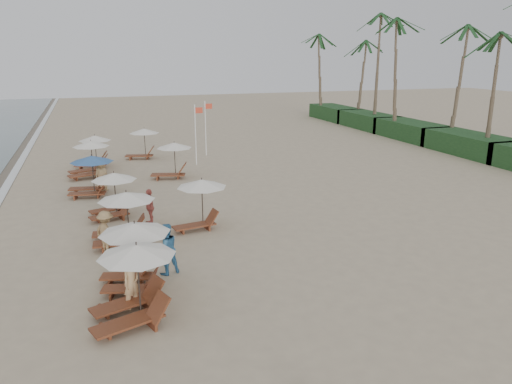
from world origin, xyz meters
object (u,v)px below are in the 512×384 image
object	(u,v)px
beachgoer_near	(132,283)
beachgoer_mid_b	(106,232)
lounger_station_5	(88,161)
lounger_station_0	(130,286)
beachgoer_far_a	(150,207)
lounger_station_4	(89,175)
lounger_station_6	(92,153)
lounger_station_2	(121,219)
inland_station_0	(199,199)
inland_station_1	(171,158)
flag_pole_near	(196,132)
lounger_station_3	(111,195)
beachgoer_mid_a	(166,249)
lounger_station_1	(131,252)
beachgoer_far_b	(101,175)
inland_station_2	(142,141)

from	to	relation	value
beachgoer_near	beachgoer_mid_b	bearing A→B (deg)	62.00
lounger_station_5	lounger_station_0	bearing A→B (deg)	-86.96
lounger_station_0	beachgoer_far_a	xyz separation A→B (m)	(1.60, 8.46, -0.27)
lounger_station_4	lounger_station_6	bearing A→B (deg)	87.95
lounger_station_4	lounger_station_5	distance (m)	4.60
lounger_station_2	inland_station_0	distance (m)	3.51
lounger_station_5	inland_station_1	world-z (taller)	lounger_station_5
lounger_station_5	flag_pole_near	world-z (taller)	flag_pole_near
lounger_station_3	beachgoer_mid_a	world-z (taller)	lounger_station_3
lounger_station_1	flag_pole_near	xyz separation A→B (m)	(6.11, 18.17, 1.08)
inland_station_1	flag_pole_near	world-z (taller)	flag_pole_near
lounger_station_5	beachgoer_mid_a	world-z (taller)	lounger_station_5
inland_station_0	beachgoer_far_b	size ratio (longest dim) A/B	1.42
lounger_station_0	lounger_station_6	bearing A→B (deg)	91.87
beachgoer_far_b	flag_pole_near	world-z (taller)	flag_pole_near
lounger_station_2	beachgoer_far_b	bearing A→B (deg)	93.31
lounger_station_4	lounger_station_6	distance (m)	7.37
beachgoer_far_a	lounger_station_5	bearing A→B (deg)	-167.38
lounger_station_5	beachgoer_far_a	size ratio (longest dim) A/B	1.67
lounger_station_5	beachgoer_mid_b	distance (m)	13.58
inland_station_0	beachgoer_mid_a	world-z (taller)	inland_station_0
inland_station_0	lounger_station_6	bearing A→B (deg)	106.42
lounger_station_1	lounger_station_4	world-z (taller)	lounger_station_1
lounger_station_4	lounger_station_6	world-z (taller)	lounger_station_4
lounger_station_1	lounger_station_0	bearing A→B (deg)	-96.20
beachgoer_near	beachgoer_mid_b	distance (m)	4.74
lounger_station_2	beachgoer_near	world-z (taller)	lounger_station_2
beachgoer_mid_b	beachgoer_far_b	size ratio (longest dim) A/B	0.93
lounger_station_1	inland_station_2	world-z (taller)	lounger_station_1
lounger_station_3	inland_station_2	xyz separation A→B (m)	(2.95, 13.68, 0.23)
lounger_station_2	lounger_station_5	size ratio (longest dim) A/B	0.97
lounger_station_4	beachgoer_mid_a	xyz separation A→B (m)	(2.46, -11.58, -0.19)
lounger_station_1	lounger_station_3	xyz separation A→B (m)	(-0.25, 8.01, -0.17)
lounger_station_5	flag_pole_near	size ratio (longest dim) A/B	0.66
lounger_station_0	lounger_station_5	xyz separation A→B (m)	(-1.01, 19.05, -0.06)
lounger_station_2	beachgoer_far_a	xyz separation A→B (m)	(1.39, 2.08, -0.22)
lounger_station_1	lounger_station_4	size ratio (longest dim) A/B	0.94
lounger_station_2	lounger_station_5	distance (m)	12.73
beachgoer_mid_b	lounger_station_5	bearing A→B (deg)	-33.32
lounger_station_1	lounger_station_3	size ratio (longest dim) A/B	1.02
beachgoer_near	beachgoer_far_a	distance (m)	7.83
inland_station_2	lounger_station_1	bearing A→B (deg)	-97.08
lounger_station_2	beachgoer_far_b	xyz separation A→B (m)	(-0.51, 8.85, -0.12)
beachgoer_near	flag_pole_near	size ratio (longest dim) A/B	0.39
lounger_station_1	inland_station_0	distance (m)	6.07
inland_station_0	flag_pole_near	size ratio (longest dim) A/B	0.63
lounger_station_2	lounger_station_0	bearing A→B (deg)	-91.82
lounger_station_5	beachgoer_near	world-z (taller)	lounger_station_5
lounger_station_4	inland_station_0	xyz separation A→B (m)	(4.59, -7.31, 0.27)
inland_station_1	beachgoer_mid_b	world-z (taller)	inland_station_1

